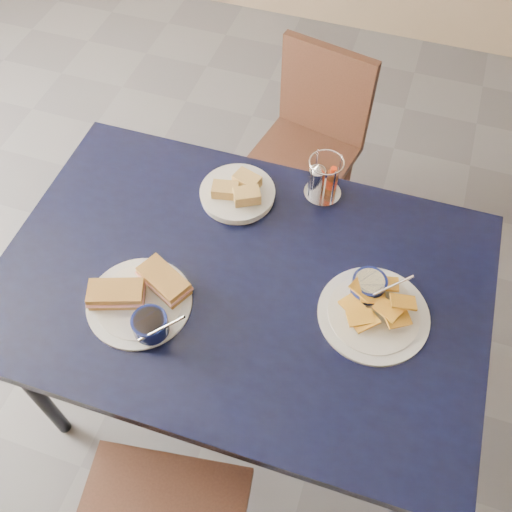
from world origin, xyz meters
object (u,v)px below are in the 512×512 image
(condiment_caddy, at_px, (323,180))
(chair_far, at_px, (309,132))
(plantain_plate, at_px, (372,304))
(bread_basket, at_px, (238,193))
(dining_table, at_px, (241,291))
(sandwich_plate, at_px, (142,299))

(condiment_caddy, bearing_deg, chair_far, 106.57)
(plantain_plate, relative_size, bread_basket, 1.32)
(dining_table, relative_size, bread_basket, 6.04)
(dining_table, height_order, sandwich_plate, sandwich_plate)
(dining_table, bearing_deg, sandwich_plate, -145.05)
(condiment_caddy, bearing_deg, plantain_plate, -56.76)
(chair_far, distance_m, plantain_plate, 1.02)
(chair_far, xyz_separation_m, plantain_plate, (0.39, -0.89, 0.31))
(chair_far, relative_size, sandwich_plate, 2.63)
(bread_basket, bearing_deg, condiment_caddy, 22.55)
(dining_table, distance_m, condiment_caddy, 0.40)
(bread_basket, bearing_deg, sandwich_plate, -105.06)
(dining_table, height_order, plantain_plate, plantain_plate)
(dining_table, height_order, bread_basket, bread_basket)
(dining_table, bearing_deg, plantain_plate, 4.15)
(bread_basket, xyz_separation_m, condiment_caddy, (0.23, 0.09, 0.04))
(sandwich_plate, xyz_separation_m, bread_basket, (0.11, 0.42, -0.00))
(dining_table, relative_size, plantain_plate, 4.59)
(sandwich_plate, bearing_deg, plantain_plate, 17.30)
(sandwich_plate, bearing_deg, bread_basket, 74.94)
(dining_table, xyz_separation_m, sandwich_plate, (-0.22, -0.15, 0.08))
(plantain_plate, bearing_deg, bread_basket, 151.38)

